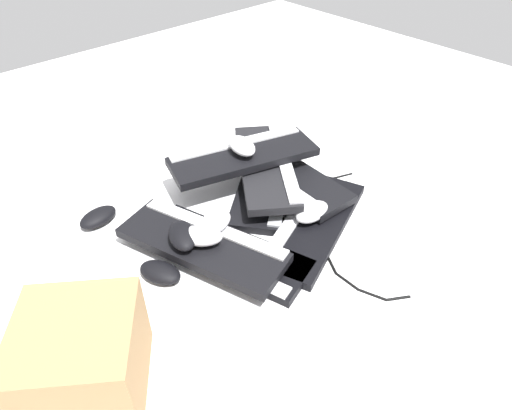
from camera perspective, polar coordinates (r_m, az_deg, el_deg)
name	(u,v)px	position (r m, az deg, el deg)	size (l,w,h in m)	color
ground_plane	(279,221)	(1.28, 2.88, -2.06)	(3.20, 3.20, 0.00)	white
keyboard_0	(226,251)	(1.18, -3.81, -5.80)	(0.27, 0.46, 0.03)	black
keyboard_1	(314,224)	(1.27, 7.22, -2.40)	(0.46, 0.30, 0.03)	black
keyboard_2	(266,183)	(1.40, 1.27, 2.70)	(0.44, 0.39, 0.03)	black
keyboard_3	(285,174)	(1.39, 3.68, 3.87)	(0.18, 0.45, 0.03)	black
keyboard_4	(203,244)	(1.16, -6.69, -4.85)	(0.28, 0.46, 0.03)	black
keyboard_5	(266,165)	(1.38, 1.32, 4.99)	(0.38, 0.44, 0.03)	black
keyboard_6	(243,156)	(1.37, -1.62, 6.19)	(0.46, 0.27, 0.03)	black
mouse_0	(201,236)	(1.13, -6.95, -3.85)	(0.11, 0.07, 0.04)	#B7B7BC
mouse_1	(182,235)	(1.14, -9.18, -3.78)	(0.11, 0.07, 0.04)	black
mouse_2	(312,212)	(1.25, 7.02, -0.86)	(0.11, 0.07, 0.04)	silver
mouse_3	(98,217)	(1.34, -19.14, -1.44)	(0.11, 0.07, 0.04)	black
mouse_4	(242,146)	(1.35, -1.76, 7.40)	(0.11, 0.07, 0.04)	silver
mouse_5	(160,272)	(1.14, -11.89, -8.23)	(0.11, 0.07, 0.04)	black
mouse_6	(213,223)	(1.16, -5.35, -2.27)	(0.11, 0.07, 0.04)	#B7B7BC
cable_0	(338,231)	(1.27, 10.23, -3.17)	(0.38, 0.45, 0.01)	black
cardboard_box	(82,358)	(0.94, -20.92, -17.48)	(0.22, 0.22, 0.18)	#9E774C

